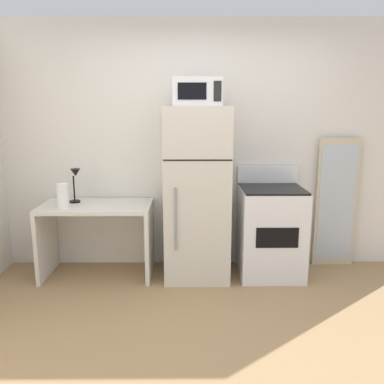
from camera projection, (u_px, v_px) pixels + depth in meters
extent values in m
plane|color=#9E7A51|center=(213.00, 349.00, 2.88)|extent=(12.00, 12.00, 0.00)
cube|color=silver|center=(205.00, 146.00, 4.27)|extent=(5.00, 0.10, 2.60)
cube|color=silver|center=(96.00, 206.00, 4.03)|extent=(1.11, 0.59, 0.04)
cube|color=silver|center=(46.00, 242.00, 4.10)|extent=(0.04, 0.59, 0.71)
cube|color=silver|center=(150.00, 242.00, 4.11)|extent=(0.04, 0.59, 0.71)
cylinder|color=black|center=(75.00, 201.00, 4.11)|extent=(0.11, 0.11, 0.02)
cylinder|color=black|center=(74.00, 188.00, 4.08)|extent=(0.02, 0.02, 0.26)
cone|color=black|center=(75.00, 172.00, 4.03)|extent=(0.10, 0.10, 0.08)
cylinder|color=white|center=(63.00, 196.00, 3.87)|extent=(0.11, 0.11, 0.24)
cube|color=beige|center=(197.00, 194.00, 3.99)|extent=(0.64, 0.62, 1.72)
cube|color=black|center=(198.00, 160.00, 3.61)|extent=(0.63, 0.00, 0.01)
cylinder|color=gray|center=(176.00, 219.00, 3.71)|extent=(0.02, 0.02, 0.60)
cube|color=silver|center=(197.00, 92.00, 3.77)|extent=(0.46, 0.34, 0.26)
cube|color=black|center=(192.00, 91.00, 3.60)|extent=(0.26, 0.01, 0.15)
cube|color=black|center=(217.00, 91.00, 3.60)|extent=(0.07, 0.01, 0.18)
cube|color=white|center=(271.00, 233.00, 4.09)|extent=(0.64, 0.60, 0.90)
cube|color=black|center=(273.00, 189.00, 4.00)|extent=(0.61, 0.58, 0.02)
cube|color=white|center=(268.00, 174.00, 4.25)|extent=(0.64, 0.04, 0.18)
cube|color=black|center=(277.00, 238.00, 3.79)|extent=(0.41, 0.01, 0.20)
cube|color=#C6B793|center=(336.00, 203.00, 4.30)|extent=(0.44, 0.03, 1.40)
cube|color=#B2BCC6|center=(337.00, 203.00, 4.29)|extent=(0.39, 0.00, 1.26)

